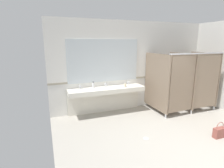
# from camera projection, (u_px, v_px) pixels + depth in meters

# --- Properties ---
(ground_plane) EXTENTS (5.85, 5.96, 0.10)m
(ground_plane) POSITION_uv_depth(u_px,v_px,m) (191.00, 147.00, 4.04)
(ground_plane) COLOR #9E998E
(wall_back) EXTENTS (5.85, 0.12, 2.95)m
(wall_back) POSITION_uv_depth(u_px,v_px,m) (135.00, 65.00, 6.19)
(wall_back) COLOR silver
(wall_back) RESTS_ON ground_plane
(wall_back_tile_band) EXTENTS (5.85, 0.01, 0.06)m
(wall_back_tile_band) POSITION_uv_depth(u_px,v_px,m) (136.00, 78.00, 6.23)
(wall_back_tile_band) COLOR #9E937F
(wall_back_tile_band) RESTS_ON wall_back
(vanity_counter) EXTENTS (2.43, 0.55, 0.97)m
(vanity_counter) POSITION_uv_depth(u_px,v_px,m) (106.00, 94.00, 5.74)
(vanity_counter) COLOR silver
(vanity_counter) RESTS_ON ground_plane
(mirror_panel) EXTENTS (2.33, 0.02, 1.34)m
(mirror_panel) POSITION_uv_depth(u_px,v_px,m) (104.00, 61.00, 5.68)
(mirror_panel) COLOR silver
(mirror_panel) RESTS_ON wall_back
(bathroom_stalls) EXTENTS (2.05, 1.31, 1.95)m
(bathroom_stalls) POSITION_uv_depth(u_px,v_px,m) (185.00, 80.00, 5.92)
(bathroom_stalls) COLOR #84705B
(bathroom_stalls) RESTS_ON ground_plane
(handbag) EXTENTS (0.30, 0.13, 0.40)m
(handbag) POSITION_uv_depth(u_px,v_px,m) (219.00, 132.00, 4.31)
(handbag) COLOR #934C42
(handbag) RESTS_ON ground_plane
(soap_dispenser) EXTENTS (0.07, 0.07, 0.20)m
(soap_dispenser) POSITION_uv_depth(u_px,v_px,m) (93.00, 85.00, 5.60)
(soap_dispenser) COLOR white
(soap_dispenser) RESTS_ON vanity_counter
(paper_cup) EXTENTS (0.07, 0.07, 0.11)m
(paper_cup) POSITION_uv_depth(u_px,v_px,m) (125.00, 85.00, 5.70)
(paper_cup) COLOR beige
(paper_cup) RESTS_ON vanity_counter
(floor_drain_cover) EXTENTS (0.14, 0.14, 0.01)m
(floor_drain_cover) POSITION_uv_depth(u_px,v_px,m) (146.00, 138.00, 4.29)
(floor_drain_cover) COLOR #B7BABF
(floor_drain_cover) RESTS_ON ground_plane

